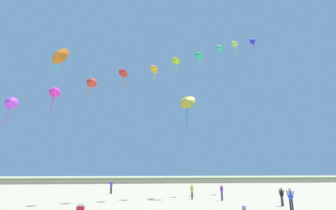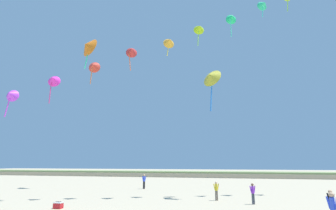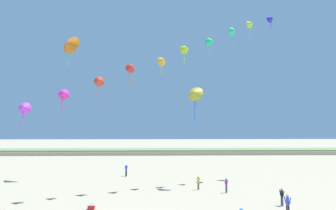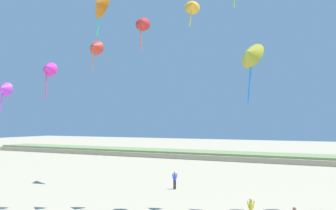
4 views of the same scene
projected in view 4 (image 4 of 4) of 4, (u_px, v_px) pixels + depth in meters
dune_ridge at (267, 157)px, 59.55m from camera, size 120.00×8.26×1.20m
person_mid_center at (175, 179)px, 34.21m from camera, size 0.42×0.54×1.71m
person_far_center at (251, 208)px, 22.95m from camera, size 0.49×0.37×1.54m
kite_banner_string at (190, 3)px, 25.80m from camera, size 33.54×15.40×23.56m
large_kite_low_lead at (250, 54)px, 24.44m from camera, size 2.32×2.10×4.42m
large_kite_mid_trail at (99, 4)px, 37.32m from camera, size 3.19×2.61×4.78m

